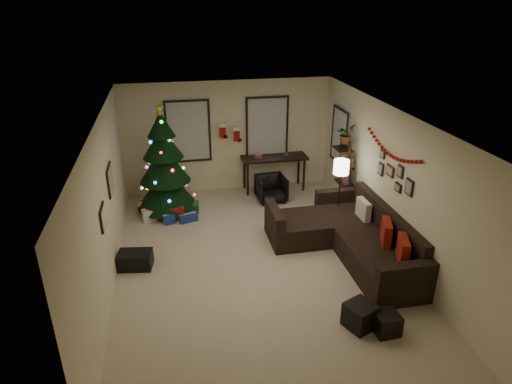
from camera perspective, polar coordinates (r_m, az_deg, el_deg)
The scene contains 29 objects.
floor at distance 8.29m, azimuth 0.14°, elevation -9.01°, with size 7.00×7.00×0.00m, color #C5B295.
ceiling at distance 7.18m, azimuth 0.17°, elevation 9.36°, with size 7.00×7.00×0.00m, color white.
wall_back at distance 10.87m, azimuth -3.57°, elevation 7.05°, with size 5.00×5.00×0.00m, color beige.
wall_front at distance 4.79m, azimuth 8.99°, elevation -17.82°, with size 5.00×5.00×0.00m, color beige.
wall_left at distance 7.59m, azimuth -18.70°, elevation -2.02°, with size 7.00×7.00×0.00m, color beige.
wall_right at distance 8.45m, azimuth 17.00°, elevation 0.92°, with size 7.00×7.00×0.00m, color beige.
window_back_left at distance 10.70m, azimuth -8.66°, elevation 7.67°, with size 1.05×0.06×1.50m.
window_back_right at distance 10.95m, azimuth 1.41°, elevation 8.31°, with size 1.05×0.06×1.50m.
window_right_wall at distance 10.56m, azimuth 10.66°, elevation 7.02°, with size 0.06×0.90×1.30m.
christmas_tree at distance 9.93m, azimuth -11.61°, elevation 2.99°, with size 1.34×1.34×2.50m.
presents at distance 10.00m, azimuth -10.80°, elevation -2.52°, with size 1.30×0.89×0.30m.
sofa at distance 8.64m, azimuth 11.95°, elevation -5.71°, with size 2.14×3.09×0.93m.
pillow_red_a at distance 7.77m, azimuth 18.22°, elevation -7.28°, with size 0.13×0.50×0.50m, color maroon.
pillow_red_b at distance 8.21m, azimuth 16.26°, elevation -5.20°, with size 0.13×0.50×0.50m, color maroon.
pillow_cream at distance 8.98m, azimuth 13.54°, elevation -2.35°, with size 0.13×0.44×0.44m, color beige.
ottoman_near at distance 6.97m, azimuth 13.16°, elevation -15.11°, with size 0.40×0.40×0.38m, color black.
ottoman_far at distance 6.98m, azimuth 16.30°, elevation -15.76°, with size 0.35×0.35×0.33m, color black.
desk at distance 10.98m, azimuth 2.33°, elevation 4.05°, with size 1.61×0.57×0.87m.
desk_chair at distance 10.52m, azimuth 1.94°, elevation 0.46°, with size 0.61×0.57×0.62m, color black.
bookshelf at distance 9.94m, azimuth 11.30°, elevation 1.85°, with size 0.30×0.51×1.74m.
potted_plant at distance 9.77m, azimuth 11.40°, elevation 7.64°, with size 0.49×0.43×0.55m, color #4C4C4C.
floor_lamp at distance 9.18m, azimuth 10.80°, elevation 2.59°, with size 0.31×0.31×1.47m.
art_map at distance 8.26m, azimuth -18.15°, elevation 1.51°, with size 0.04×0.60×0.50m.
art_abstract at distance 7.15m, azimuth -18.97°, elevation -3.07°, with size 0.04×0.45×0.35m.
gallery at distance 8.30m, azimuth 17.29°, elevation 2.12°, with size 0.03×1.25×0.54m.
garland at distance 8.29m, azimuth 16.92°, elevation 5.27°, with size 0.08×1.90×0.30m, color #A5140C, non-canonical shape.
stocking_left at distance 10.68m, azimuth -4.26°, elevation 7.80°, with size 0.20×0.05×0.36m.
stocking_right at distance 10.69m, azimuth -2.43°, elevation 7.39°, with size 0.20×0.05×0.36m.
storage_bin at distance 8.37m, azimuth -15.18°, elevation -8.37°, with size 0.59×0.40×0.30m, color black.
Camera 1 is at (-1.39, -6.80, 4.52)m, focal length 31.32 mm.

